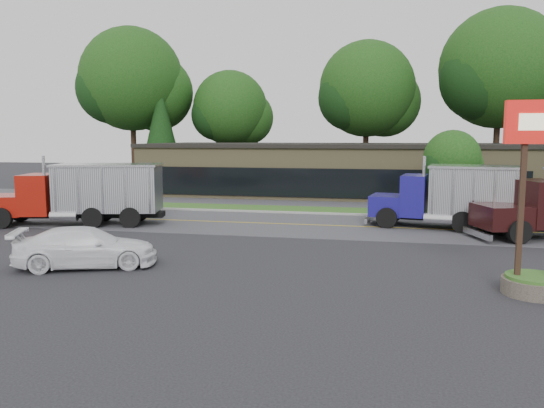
{
  "coord_description": "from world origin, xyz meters",
  "views": [
    {
      "loc": [
        5.86,
        -19.81,
        4.86
      ],
      "look_at": [
        0.86,
        3.77,
        1.8
      ],
      "focal_mm": 35.0,
      "sensor_mm": 36.0,
      "label": 1
    }
  ],
  "objects_px": {
    "dump_truck_red": "(85,192)",
    "dump_truck_blue": "(452,195)",
    "rally_car": "(86,247)",
    "bilo_sign": "(537,230)"
  },
  "relations": [
    {
      "from": "rally_car",
      "to": "dump_truck_blue",
      "type": "bearing_deg",
      "value": -72.79
    },
    {
      "from": "dump_truck_red",
      "to": "dump_truck_blue",
      "type": "xyz_separation_m",
      "value": [
        19.76,
        2.86,
        -0.01
      ]
    },
    {
      "from": "bilo_sign",
      "to": "dump_truck_blue",
      "type": "relative_size",
      "value": 0.76
    },
    {
      "from": "dump_truck_blue",
      "to": "bilo_sign",
      "type": "bearing_deg",
      "value": 104.23
    },
    {
      "from": "dump_truck_red",
      "to": "rally_car",
      "type": "height_order",
      "value": "dump_truck_red"
    },
    {
      "from": "bilo_sign",
      "to": "rally_car",
      "type": "xyz_separation_m",
      "value": [
        -15.5,
        0.31,
        -1.27
      ]
    },
    {
      "from": "dump_truck_red",
      "to": "rally_car",
      "type": "relative_size",
      "value": 1.91
    },
    {
      "from": "dump_truck_red",
      "to": "dump_truck_blue",
      "type": "distance_m",
      "value": 19.96
    },
    {
      "from": "dump_truck_red",
      "to": "rally_car",
      "type": "bearing_deg",
      "value": 107.69
    },
    {
      "from": "dump_truck_red",
      "to": "dump_truck_blue",
      "type": "bearing_deg",
      "value": 174.58
    }
  ]
}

